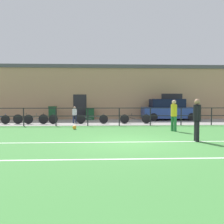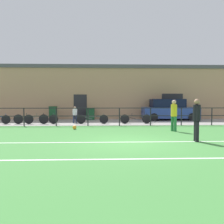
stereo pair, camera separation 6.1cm
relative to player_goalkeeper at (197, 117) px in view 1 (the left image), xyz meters
The scene contains 17 objects.
ground 2.83m from the player_goalkeeper, behind, with size 60.00×44.00×0.04m, color #42843D.
field_line_touchline 2.82m from the player_goalkeeper, behind, with size 36.00×0.11×0.00m, color white.
field_line_hash 3.92m from the player_goalkeeper, 134.26° to the right, with size 36.00×0.11×0.00m, color white.
pavement_strip 8.78m from the player_goalkeeper, 107.67° to the left, with size 48.00×5.00×0.02m, color gray.
perimeter_fence 6.40m from the player_goalkeeper, 114.48° to the left, with size 36.07×0.07×1.15m.
clubhouse_facade 12.38m from the player_goalkeeper, 102.43° to the left, with size 28.00×2.56×4.62m.
player_goalkeeper is the anchor object (origin of this frame).
player_striker 3.06m from the player_goalkeeper, 89.67° to the left, with size 0.29×0.43×1.65m.
soccer_ball_match 6.73m from the player_goalkeeper, 142.49° to the left, with size 0.22×0.22×0.22m, color orange.
spectator_child 9.37m from the player_goalkeeper, 127.18° to the left, with size 0.32×0.20×1.17m.
parked_car_red 9.92m from the player_goalkeeper, 80.23° to the left, with size 4.40×1.85×1.70m.
bicycle_parked_1 7.19m from the player_goalkeeper, 101.59° to the left, with size 2.15×0.04×0.73m.
bicycle_parked_2 8.32m from the player_goalkeeper, 122.19° to the left, with size 2.17×0.04×0.71m.
bicycle_parked_3 10.59m from the player_goalkeeper, 138.36° to the left, with size 2.29×0.04×0.73m.
bicycle_parked_4 11.10m from the player_goalkeeper, 140.70° to the left, with size 2.35×0.04×0.75m.
trash_bin_0 11.29m from the player_goalkeeper, 114.64° to the left, with size 0.67×0.57×0.94m.
trash_bin_1 12.47m from the player_goalkeeper, 127.91° to the left, with size 0.59×0.50×1.11m.
Camera 1 is at (-1.16, -9.10, 1.66)m, focal length 38.23 mm.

